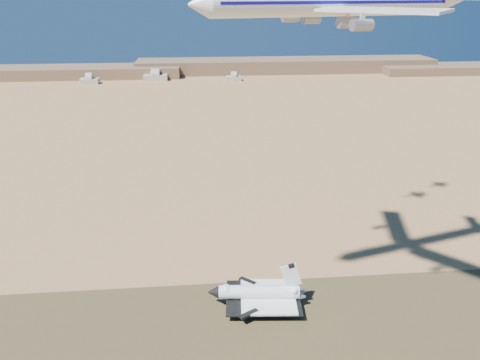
{
  "coord_description": "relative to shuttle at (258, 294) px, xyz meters",
  "views": [
    {
      "loc": [
        -8.23,
        -129.57,
        105.83
      ],
      "look_at": [
        4.6,
        8.0,
        50.21
      ],
      "focal_mm": 35.0,
      "sensor_mm": 36.0,
      "label": 1
    }
  ],
  "objects": [
    {
      "name": "ground",
      "position": [
        -11.38,
        -10.51,
        -4.67
      ],
      "size": [
        1200.0,
        1200.0,
        0.0
      ],
      "primitive_type": "plane",
      "color": "#A67A4A",
      "rests_on": "ground"
    },
    {
      "name": "runway",
      "position": [
        -11.38,
        -10.51,
        -4.64
      ],
      "size": [
        600.0,
        50.0,
        0.06
      ],
      "primitive_type": "cube",
      "color": "brown",
      "rests_on": "ground"
    },
    {
      "name": "ridgeline",
      "position": [
        53.94,
        516.79,
        2.95
      ],
      "size": [
        960.0,
        90.0,
        18.0
      ],
      "color": "brown",
      "rests_on": "ground"
    },
    {
      "name": "hangars",
      "position": [
        -75.38,
        467.92,
        0.16
      ],
      "size": [
        200.5,
        29.5,
        30.0
      ],
      "color": "#B0AC9C",
      "rests_on": "ground"
    },
    {
      "name": "shuttle",
      "position": [
        0.0,
        0.0,
        0.0
      ],
      "size": [
        35.39,
        23.55,
        17.39
      ],
      "rotation": [
        0.0,
        0.0,
        -0.09
      ],
      "color": "white",
      "rests_on": "runway"
    },
    {
      "name": "carrier_747",
      "position": [
        17.55,
        -4.5,
        98.33
      ],
      "size": [
        87.94,
        65.91,
        21.94
      ],
      "rotation": [
        0.0,
        0.0,
        0.26
      ],
      "color": "white"
    },
    {
      "name": "crew_a",
      "position": [
        6.58,
        -7.27,
        -3.77
      ],
      "size": [
        0.52,
        0.69,
        1.7
      ],
      "primitive_type": "imported",
      "rotation": [
        0.0,
        0.0,
        1.37
      ],
      "color": "#F55D0E",
      "rests_on": "runway"
    },
    {
      "name": "crew_b",
      "position": [
        3.69,
        -5.13,
        -3.71
      ],
      "size": [
        0.88,
        1.01,
        1.81
      ],
      "primitive_type": "imported",
      "rotation": [
        0.0,
        0.0,
        2.1
      ],
      "color": "#F55D0E",
      "rests_on": "runway"
    },
    {
      "name": "crew_c",
      "position": [
        6.36,
        -6.05,
        -3.73
      ],
      "size": [
        1.02,
        1.15,
        1.77
      ],
      "primitive_type": "imported",
      "rotation": [
        0.0,
        0.0,
        2.17
      ],
      "color": "#F55D0E",
      "rests_on": "runway"
    }
  ]
}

